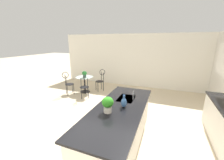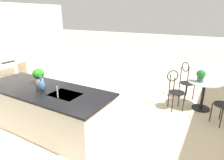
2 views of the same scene
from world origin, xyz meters
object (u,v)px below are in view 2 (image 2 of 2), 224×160
(chair_near_window, at_px, (186,79))
(potted_plant_counter_near, at_px, (39,75))
(keyboard, at_px, (8,62))
(chair_by_island, at_px, (175,88))
(potted_plant_on_table, at_px, (201,75))
(writing_desk, at_px, (7,70))
(vase_on_counter, at_px, (42,85))
(bistro_table, at_px, (203,93))

(chair_near_window, relative_size, potted_plant_counter_near, 3.10)
(chair_near_window, bearing_deg, keyboard, 17.00)
(chair_by_island, relative_size, potted_plant_on_table, 3.47)
(writing_desk, xyz_separation_m, potted_plant_on_table, (-5.93, -1.18, 0.40))
(potted_plant_on_table, height_order, vase_on_counter, vase_on_counter)
(keyboard, bearing_deg, potted_plant_counter_near, 157.28)
(keyboard, distance_m, vase_on_counter, 3.75)
(potted_plant_on_table, bearing_deg, writing_desk, 11.22)
(writing_desk, relative_size, potted_plant_counter_near, 3.57)
(chair_near_window, xyz_separation_m, writing_desk, (5.53, 1.80, -0.06))
(writing_desk, bearing_deg, potted_plant_on_table, -168.78)
(chair_near_window, height_order, potted_plant_on_table, chair_near_window)
(chair_near_window, bearing_deg, chair_by_island, 82.98)
(writing_desk, bearing_deg, chair_by_island, -170.72)
(keyboard, distance_m, potted_plant_counter_near, 3.35)
(potted_plant_on_table, relative_size, vase_on_counter, 1.04)
(keyboard, height_order, potted_plant_on_table, potted_plant_on_table)
(potted_plant_on_table, xyz_separation_m, potted_plant_counter_near, (2.88, 2.36, 0.20))
(writing_desk, height_order, potted_plant_on_table, potted_plant_on_table)
(bistro_table, height_order, potted_plant_counter_near, potted_plant_counter_near)
(chair_near_window, relative_size, writing_desk, 0.87)
(bistro_table, bearing_deg, vase_on_counter, 45.50)
(potted_plant_on_table, bearing_deg, vase_on_counter, 45.79)
(writing_desk, bearing_deg, potted_plant_counter_near, 158.77)
(chair_by_island, xyz_separation_m, vase_on_counter, (2.02, 2.31, 0.46))
(chair_near_window, xyz_separation_m, potted_plant_on_table, (-0.40, 0.62, 0.34))
(keyboard, bearing_deg, potted_plant_on_table, -169.74)
(chair_near_window, distance_m, potted_plant_on_table, 0.81)
(chair_by_island, height_order, vase_on_counter, vase_on_counter)
(keyboard, bearing_deg, chair_near_window, -163.00)
(chair_by_island, bearing_deg, potted_plant_counter_near, 41.14)
(bistro_table, xyz_separation_m, chair_near_window, (0.51, -0.53, 0.13))
(chair_near_window, distance_m, potted_plant_counter_near, 3.92)
(bistro_table, xyz_separation_m, potted_plant_counter_near, (2.99, 2.45, 0.67))
(chair_by_island, distance_m, keyboard, 5.50)
(writing_desk, distance_m, potted_plant_counter_near, 3.33)
(chair_near_window, xyz_separation_m, keyboard, (5.55, 1.70, 0.18))
(chair_by_island, distance_m, potted_plant_counter_near, 3.19)
(writing_desk, distance_m, vase_on_counter, 3.72)
(chair_by_island, bearing_deg, chair_near_window, -97.02)
(bistro_table, height_order, chair_by_island, chair_by_island)
(bistro_table, bearing_deg, keyboard, 10.86)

